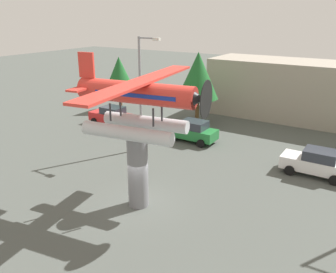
% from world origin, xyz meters
% --- Properties ---
extents(ground_plane, '(140.00, 140.00, 0.00)m').
position_xyz_m(ground_plane, '(0.00, 0.00, 0.00)').
color(ground_plane, '#4C514C').
extents(display_pedestal, '(1.10, 1.10, 4.12)m').
position_xyz_m(display_pedestal, '(0.00, 0.00, 2.06)').
color(display_pedestal, slate).
rests_on(display_pedestal, ground).
extents(floatplane_monument, '(7.10, 10.44, 4.00)m').
position_xyz_m(floatplane_monument, '(0.13, 0.02, 5.80)').
color(floatplane_monument, silver).
rests_on(floatplane_monument, display_pedestal).
extents(car_near_red, '(4.20, 2.02, 1.76)m').
position_xyz_m(car_near_red, '(-11.03, 10.46, 0.88)').
color(car_near_red, red).
rests_on(car_near_red, ground).
extents(car_mid_green, '(4.20, 2.02, 1.76)m').
position_xyz_m(car_mid_green, '(-2.47, 10.54, 0.88)').
color(car_mid_green, '#237A38').
rests_on(car_mid_green, ground).
extents(car_far_white, '(4.20, 2.02, 1.76)m').
position_xyz_m(car_far_white, '(7.41, 9.18, 0.88)').
color(car_far_white, white).
rests_on(car_far_white, ground).
extents(streetlight_primary, '(1.84, 0.28, 8.46)m').
position_xyz_m(streetlight_primary, '(-4.64, 6.80, 4.87)').
color(streetlight_primary, gray).
rests_on(streetlight_primary, ground).
extents(storefront_building, '(15.58, 6.04, 5.62)m').
position_xyz_m(storefront_building, '(2.28, 22.00, 2.81)').
color(storefront_building, '#9E9384').
rests_on(storefront_building, ground).
extents(tree_west, '(2.91, 2.91, 5.67)m').
position_xyz_m(tree_west, '(-13.90, 15.24, 4.02)').
color(tree_west, brown).
rests_on(tree_west, ground).
extents(tree_east, '(3.82, 3.82, 6.70)m').
position_xyz_m(tree_east, '(-4.49, 15.19, 4.56)').
color(tree_east, brown).
rests_on(tree_east, ground).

